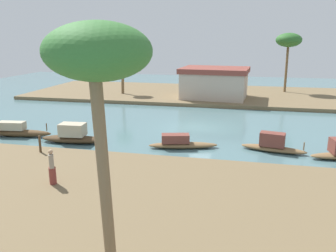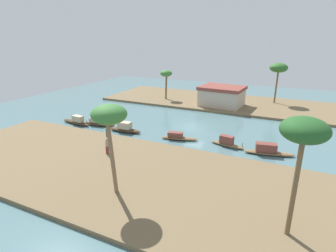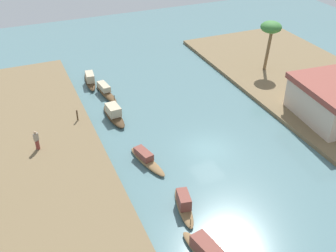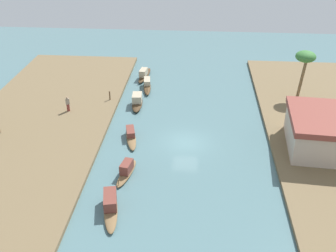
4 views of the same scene
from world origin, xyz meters
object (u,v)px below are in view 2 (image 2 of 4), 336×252
object	(u,v)px
sampan_with_red_awning	(227,142)
riverside_building	(222,96)
palm_tree_right_short	(166,74)
sampan_near_left_bank	(178,137)
sampan_with_tall_canopy	(268,150)
palm_tree_left_far	(304,133)
palm_tree_left_near	(109,117)
palm_tree_right_tall	(279,68)
sampan_midstream	(125,128)
sampan_upstream_small	(77,121)
person_on_near_bank	(107,147)
sampan_open_hull	(99,123)
mooring_post	(106,133)

from	to	relation	value
sampan_with_red_awning	riverside_building	world-z (taller)	riverside_building
palm_tree_right_short	riverside_building	bearing A→B (deg)	-3.08
sampan_near_left_bank	sampan_with_tall_canopy	world-z (taller)	sampan_with_tall_canopy
palm_tree_left_far	palm_tree_left_near	bearing A→B (deg)	-176.06
palm_tree_left_near	palm_tree_right_tall	bearing A→B (deg)	77.08
sampan_midstream	riverside_building	size ratio (longest dim) A/B	0.59
sampan_upstream_small	person_on_near_bank	distance (m)	12.84
palm_tree_left_far	riverside_building	world-z (taller)	palm_tree_left_far
sampan_open_hull	palm_tree_left_near	world-z (taller)	palm_tree_left_near
palm_tree_left_near	sampan_with_tall_canopy	bearing A→B (deg)	53.67
riverside_building	palm_tree_left_near	bearing A→B (deg)	-85.91
palm_tree_left_near	palm_tree_right_short	distance (m)	33.47
palm_tree_right_short	palm_tree_left_far	bearing A→B (deg)	-52.97
sampan_near_left_bank	sampan_midstream	bearing A→B (deg)	169.78
sampan_near_left_bank	sampan_upstream_small	bearing A→B (deg)	168.92
sampan_open_hull	person_on_near_bank	xyz separation A→B (m)	(7.44, -7.73, 0.72)
sampan_near_left_bank	mooring_post	xyz separation A→B (m)	(-7.85, -3.68, 0.54)
sampan_upstream_small	sampan_with_tall_canopy	size ratio (longest dim) A/B	1.00
sampan_upstream_small	riverside_building	xyz separation A→B (m)	(16.14, 18.37, 1.62)
sampan_upstream_small	sampan_open_hull	bearing A→B (deg)	20.42
person_on_near_bank	mooring_post	bearing A→B (deg)	-172.80
sampan_upstream_small	palm_tree_left_near	xyz separation A→B (m)	(15.89, -12.66, 6.10)
sampan_near_left_bank	riverside_building	world-z (taller)	riverside_building
sampan_with_red_awning	person_on_near_bank	world-z (taller)	person_on_near_bank
sampan_upstream_small	mooring_post	distance (m)	8.21
mooring_post	palm_tree_left_near	bearing A→B (deg)	-49.51
palm_tree_right_tall	sampan_open_hull	bearing A→B (deg)	-131.57
sampan_upstream_small	person_on_near_bank	xyz separation A→B (m)	(10.79, -6.93, 0.68)
sampan_with_red_awning	riverside_building	size ratio (longest dim) A/B	0.53
sampan_midstream	mooring_post	world-z (taller)	mooring_post
riverside_building	palm_tree_right_short	bearing A→B (deg)	-178.52
sampan_near_left_bank	sampan_with_tall_canopy	size ratio (longest dim) A/B	0.87
sampan_with_red_awning	person_on_near_bank	distance (m)	13.37
palm_tree_left_near	palm_tree_left_far	bearing A→B (deg)	3.94
sampan_with_tall_canopy	mooring_post	distance (m)	18.55
sampan_open_hull	mooring_post	size ratio (longest dim) A/B	4.70
palm_tree_left_near	palm_tree_right_tall	size ratio (longest dim) A/B	0.99
sampan_with_red_awning	palm_tree_left_near	xyz separation A→B (m)	(-5.43, -13.93, 6.10)
mooring_post	palm_tree_left_near	world-z (taller)	palm_tree_left_near
sampan_with_red_awning	person_on_near_bank	bearing A→B (deg)	-130.93
palm_tree_left_near	palm_tree_right_short	xyz separation A→B (m)	(-10.86, 31.62, -1.49)
sampan_with_red_awning	sampan_with_tall_canopy	xyz separation A→B (m)	(4.47, -0.46, 0.03)
person_on_near_bank	riverside_building	xyz separation A→B (m)	(5.36, 25.29, 0.95)
palm_tree_left_far	riverside_building	size ratio (longest dim) A/B	0.97
sampan_with_red_awning	palm_tree_right_tall	size ratio (longest dim) A/B	0.58
sampan_midstream	palm_tree_left_far	distance (m)	24.36
sampan_near_left_bank	palm_tree_left_near	world-z (taller)	palm_tree_left_near
sampan_with_tall_canopy	mooring_post	bearing A→B (deg)	179.99
sampan_near_left_bank	sampan_open_hull	size ratio (longest dim) A/B	0.95
sampan_with_tall_canopy	palm_tree_left_far	size ratio (longest dim) A/B	0.70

